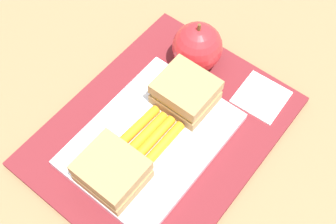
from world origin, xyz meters
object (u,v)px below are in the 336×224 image
paper_napkin (261,97)px  apple (197,47)px  carrot_sticks_bundle (151,134)px  food_tray (151,139)px  sandwich_half_left (112,172)px  sandwich_half_right (186,92)px

paper_napkin → apple: bearing=93.8°
carrot_sticks_bundle → apple: 0.16m
food_tray → carrot_sticks_bundle: bearing=12.1°
food_tray → apple: size_ratio=2.62×
carrot_sticks_bundle → food_tray: bearing=-167.9°
sandwich_half_left → sandwich_half_right: (0.16, 0.00, 0.00)m
food_tray → sandwich_half_left: size_ratio=2.88×
food_tray → paper_napkin: food_tray is taller
sandwich_half_left → carrot_sticks_bundle: sandwich_half_left is taller
food_tray → sandwich_half_left: (-0.08, 0.00, 0.03)m
sandwich_half_right → carrot_sticks_bundle: 0.08m
carrot_sticks_bundle → sandwich_half_left: bearing=-179.9°
carrot_sticks_bundle → apple: bearing=12.7°
food_tray → carrot_sticks_bundle: 0.01m
food_tray → paper_napkin: size_ratio=3.29×
food_tray → paper_napkin: bearing=-27.2°
food_tray → sandwich_half_right: sandwich_half_right is taller
apple → food_tray: bearing=-167.3°
sandwich_half_left → apple: size_ratio=0.91×
carrot_sticks_bundle → paper_napkin: (0.16, -0.08, -0.02)m
paper_napkin → sandwich_half_right: bearing=134.9°
sandwich_half_left → sandwich_half_right: size_ratio=1.00×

